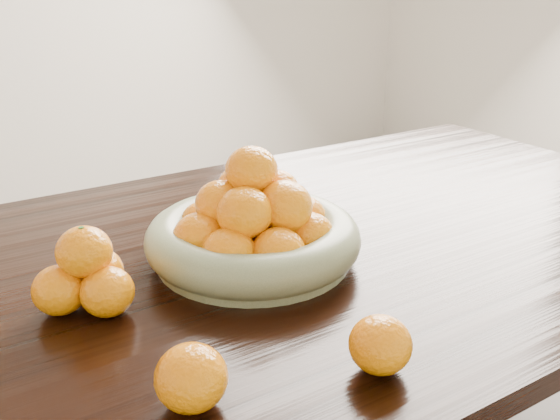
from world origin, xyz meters
TOP-DOWN VIEW (x-y plane):
  - dining_table at (0.00, 0.00)m, footprint 2.00×1.00m
  - fruit_bowl at (-0.04, -0.02)m, footprint 0.37×0.37m
  - orange_pyramid at (-0.32, -0.03)m, footprint 0.14×0.15m
  - loose_orange_1 at (-0.29, -0.32)m, footprint 0.08×0.08m
  - loose_orange_2 at (-0.06, -0.38)m, footprint 0.08×0.08m

SIDE VIEW (x-z plane):
  - dining_table at x=0.00m, z-range 0.29..1.04m
  - loose_orange_2 at x=-0.06m, z-range 0.75..0.82m
  - loose_orange_1 at x=-0.29m, z-range 0.75..0.83m
  - orange_pyramid at x=-0.32m, z-range 0.74..0.86m
  - fruit_bowl at x=-0.04m, z-range 0.71..0.91m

